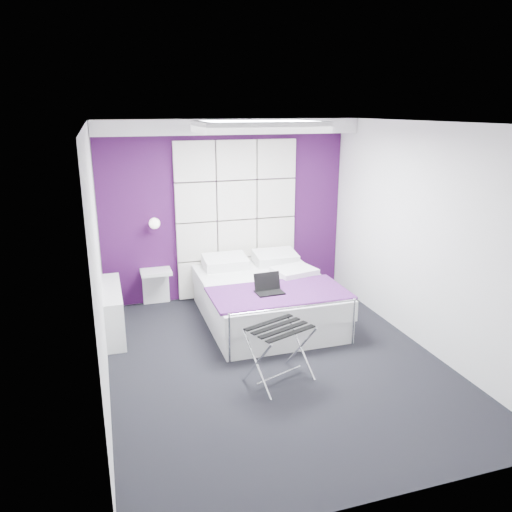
{
  "coord_description": "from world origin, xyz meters",
  "views": [
    {
      "loc": [
        -1.71,
        -4.76,
        2.73
      ],
      "look_at": [
        -0.11,
        0.35,
        1.14
      ],
      "focal_mm": 35.0,
      "sensor_mm": 36.0,
      "label": 1
    }
  ],
  "objects_px": {
    "laptop": "(268,288)",
    "luggage_rack": "(279,354)",
    "wall_lamp": "(154,223)",
    "radiator": "(113,310)",
    "bed": "(266,298)",
    "nightstand": "(156,272)"
  },
  "relations": [
    {
      "from": "bed",
      "to": "laptop",
      "type": "distance_m",
      "value": 0.58
    },
    {
      "from": "luggage_rack",
      "to": "laptop",
      "type": "distance_m",
      "value": 1.15
    },
    {
      "from": "radiator",
      "to": "bed",
      "type": "height_order",
      "value": "bed"
    },
    {
      "from": "nightstand",
      "to": "radiator",
      "type": "bearing_deg",
      "value": -130.73
    },
    {
      "from": "luggage_rack",
      "to": "laptop",
      "type": "xyz_separation_m",
      "value": [
        0.24,
        1.08,
        0.33
      ]
    },
    {
      "from": "radiator",
      "to": "bed",
      "type": "distance_m",
      "value": 1.96
    },
    {
      "from": "wall_lamp",
      "to": "bed",
      "type": "xyz_separation_m",
      "value": [
        1.31,
        -0.93,
        -0.92
      ]
    },
    {
      "from": "wall_lamp",
      "to": "laptop",
      "type": "relative_size",
      "value": 0.45
    },
    {
      "from": "nightstand",
      "to": "luggage_rack",
      "type": "relative_size",
      "value": 0.69
    },
    {
      "from": "radiator",
      "to": "laptop",
      "type": "bearing_deg",
      "value": -19.25
    },
    {
      "from": "nightstand",
      "to": "laptop",
      "type": "distance_m",
      "value": 1.83
    },
    {
      "from": "laptop",
      "to": "luggage_rack",
      "type": "bearing_deg",
      "value": -105.44
    },
    {
      "from": "radiator",
      "to": "bed",
      "type": "bearing_deg",
      "value": -5.09
    },
    {
      "from": "wall_lamp",
      "to": "nightstand",
      "type": "xyz_separation_m",
      "value": [
        -0.02,
        -0.04,
        -0.7
      ]
    },
    {
      "from": "wall_lamp",
      "to": "radiator",
      "type": "relative_size",
      "value": 0.12
    },
    {
      "from": "wall_lamp",
      "to": "luggage_rack",
      "type": "xyz_separation_m",
      "value": [
        0.95,
        -2.48,
        -0.92
      ]
    },
    {
      "from": "wall_lamp",
      "to": "radiator",
      "type": "height_order",
      "value": "wall_lamp"
    },
    {
      "from": "nightstand",
      "to": "laptop",
      "type": "height_order",
      "value": "laptop"
    },
    {
      "from": "nightstand",
      "to": "laptop",
      "type": "bearing_deg",
      "value": -48.28
    },
    {
      "from": "wall_lamp",
      "to": "nightstand",
      "type": "height_order",
      "value": "wall_lamp"
    },
    {
      "from": "wall_lamp",
      "to": "bed",
      "type": "relative_size",
      "value": 0.07
    },
    {
      "from": "bed",
      "to": "laptop",
      "type": "bearing_deg",
      "value": -104.57
    }
  ]
}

